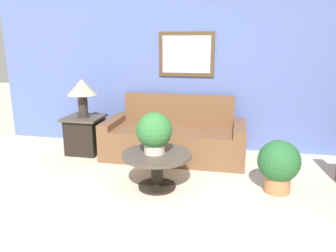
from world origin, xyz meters
TOP-DOWN VIEW (x-y plane):
  - ground_plane at (0.00, 0.00)m, footprint 20.00×20.00m
  - wall_back at (-0.01, 2.87)m, footprint 7.68×0.09m
  - couch_main at (-0.60, 2.31)m, footprint 2.15×0.96m
  - coffee_table at (-0.60, 1.14)m, footprint 0.85×0.85m
  - side_table at (-2.06, 2.19)m, footprint 0.58×0.58m
  - table_lamp at (-2.06, 2.19)m, footprint 0.45×0.45m
  - potted_plant_on_table at (-0.63, 1.14)m, footprint 0.43×0.43m
  - potted_plant_floor at (0.85, 1.33)m, footprint 0.50×0.50m

SIDE VIEW (x-z plane):
  - ground_plane at x=0.00m, z-range 0.00..0.00m
  - couch_main at x=-0.60m, z-range -0.17..0.76m
  - side_table at x=-2.06m, z-range 0.01..0.61m
  - coffee_table at x=-0.60m, z-range 0.10..0.55m
  - potted_plant_floor at x=0.85m, z-range 0.03..0.68m
  - potted_plant_on_table at x=-0.63m, z-range 0.46..0.97m
  - table_lamp at x=-2.06m, z-range 0.73..1.33m
  - wall_back at x=-0.01m, z-range 0.00..2.60m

